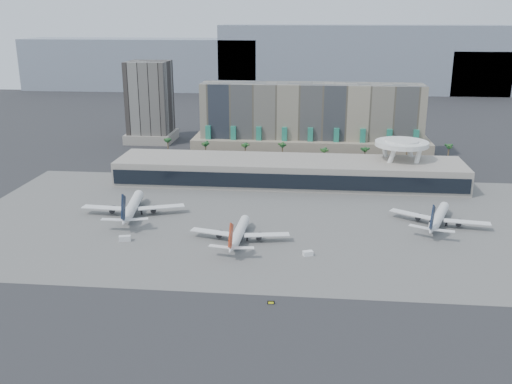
# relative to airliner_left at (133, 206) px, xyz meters

# --- Properties ---
(ground) EXTENTS (900.00, 900.00, 0.00)m
(ground) POSITION_rel_airliner_left_xyz_m (62.63, -55.63, -3.87)
(ground) COLOR #232326
(ground) RESTS_ON ground
(apron_pad) EXTENTS (260.00, 130.00, 0.06)m
(apron_pad) POSITION_rel_airliner_left_xyz_m (62.63, -0.63, -3.84)
(apron_pad) COLOR #5B5B59
(apron_pad) RESTS_ON ground
(mountain_ridge) EXTENTS (680.00, 60.00, 70.00)m
(mountain_ridge) POSITION_rel_airliner_left_xyz_m (90.51, 414.37, 26.02)
(mountain_ridge) COLOR gray
(mountain_ridge) RESTS_ON ground
(hotel) EXTENTS (140.00, 30.00, 42.00)m
(hotel) POSITION_rel_airliner_left_xyz_m (72.63, 118.79, 12.94)
(hotel) COLOR gray
(hotel) RESTS_ON ground
(office_tower) EXTENTS (30.00, 30.00, 52.00)m
(office_tower) POSITION_rel_airliner_left_xyz_m (-32.37, 144.37, 19.06)
(office_tower) COLOR black
(office_tower) RESTS_ON ground
(terminal) EXTENTS (170.00, 32.50, 14.50)m
(terminal) POSITION_rel_airliner_left_xyz_m (62.63, 54.21, 2.64)
(terminal) COLOR #AFA59A
(terminal) RESTS_ON ground
(saucer_structure) EXTENTS (26.00, 26.00, 21.89)m
(saucer_structure) POSITION_rel_airliner_left_xyz_m (117.63, 60.37, 14.58)
(saucer_structure) COLOR white
(saucer_structure) RESTS_ON ground
(palm_row) EXTENTS (157.80, 2.80, 13.10)m
(palm_row) POSITION_rel_airliner_left_xyz_m (69.63, 89.37, 6.62)
(palm_row) COLOR brown
(palm_row) RESTS_ON ground
(airliner_left) EXTENTS (42.82, 44.35, 15.35)m
(airliner_left) POSITION_rel_airliner_left_xyz_m (0.00, 0.00, 0.00)
(airliner_left) COLOR white
(airliner_left) RESTS_ON ground
(airliner_centre) EXTENTS (37.67, 38.80, 13.39)m
(airliner_centre) POSITION_rel_airliner_left_xyz_m (47.93, -23.84, -0.50)
(airliner_centre) COLOR white
(airliner_centre) RESTS_ON ground
(airliner_right) EXTENTS (37.66, 38.90, 14.04)m
(airliner_right) POSITION_rel_airliner_left_xyz_m (124.79, 0.39, -0.33)
(airliner_right) COLOR white
(airliner_right) RESTS_ON ground
(service_vehicle_a) EXTENTS (4.63, 3.02, 2.08)m
(service_vehicle_a) POSITION_rel_airliner_left_xyz_m (5.76, -28.20, -2.83)
(service_vehicle_a) COLOR silver
(service_vehicle_a) RESTS_ON ground
(service_vehicle_b) EXTENTS (3.89, 3.08, 1.75)m
(service_vehicle_b) POSITION_rel_airliner_left_xyz_m (73.61, -34.81, -3.00)
(service_vehicle_b) COLOR white
(service_vehicle_b) RESTS_ON ground
(taxiway_sign) EXTENTS (2.15, 0.49, 0.97)m
(taxiway_sign) POSITION_rel_airliner_left_xyz_m (63.41, -70.75, -3.39)
(taxiway_sign) COLOR black
(taxiway_sign) RESTS_ON ground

